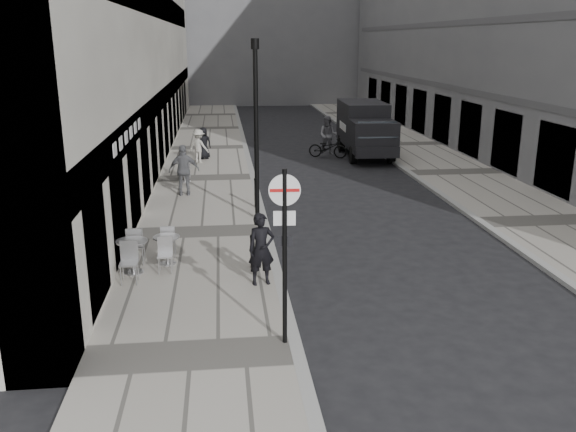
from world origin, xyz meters
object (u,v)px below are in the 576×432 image
Objects in this scene: walking_man at (261,249)px; lamppost at (256,122)px; sign_post at (285,234)px; panel_van at (365,127)px; cyclist at (328,142)px.

lamppost is at bearing 77.88° from walking_man.
panel_van is at bearing 75.34° from sign_post.
sign_post is at bearing -80.04° from cyclist.
walking_man is 3.28m from sign_post.
lamppost is at bearing -89.00° from cyclist.
sign_post is 8.66m from lamppost.
walking_man is 0.30× the size of panel_van.
walking_man is 0.83× the size of cyclist.
sign_post is (0.24, -3.00, 1.32)m from walking_man.
walking_man is at bearing -82.96° from cyclist.
cyclist is (4.25, 19.54, -1.49)m from sign_post.
lamppost is (0.00, 8.60, 0.97)m from sign_post.
walking_man is 18.03m from panel_van.
walking_man is 0.31× the size of lamppost.
sign_post is 20.79m from panel_van.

